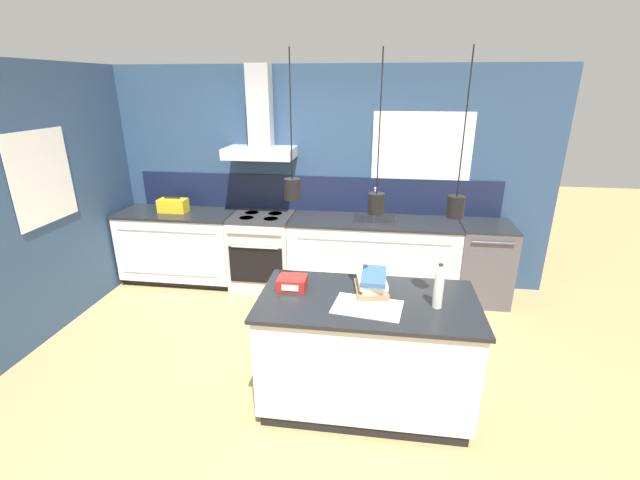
# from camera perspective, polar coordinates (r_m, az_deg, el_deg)

# --- Properties ---
(ground_plane) EXTENTS (16.00, 16.00, 0.00)m
(ground_plane) POSITION_cam_1_polar(r_m,az_deg,el_deg) (3.95, -5.34, -17.16)
(ground_plane) COLOR tan
(ground_plane) RESTS_ON ground
(wall_back) EXTENTS (5.60, 2.42, 2.60)m
(wall_back) POSITION_cam_1_polar(r_m,az_deg,el_deg) (5.21, -1.09, 8.70)
(wall_back) COLOR navy
(wall_back) RESTS_ON ground_plane
(wall_left) EXTENTS (0.08, 3.80, 2.60)m
(wall_left) POSITION_cam_1_polar(r_m,az_deg,el_deg) (5.05, -31.88, 4.69)
(wall_left) COLOR navy
(wall_left) RESTS_ON ground_plane
(counter_run_left) EXTENTS (1.42, 0.64, 0.91)m
(counter_run_left) POSITION_cam_1_polar(r_m,az_deg,el_deg) (5.67, -18.10, -0.77)
(counter_run_left) COLOR black
(counter_run_left) RESTS_ON ground_plane
(counter_run_sink) EXTENTS (1.95, 0.64, 1.26)m
(counter_run_sink) POSITION_cam_1_polar(r_m,az_deg,el_deg) (5.12, 6.97, -2.13)
(counter_run_sink) COLOR black
(counter_run_sink) RESTS_ON ground_plane
(oven_range) EXTENTS (0.73, 0.66, 0.91)m
(oven_range) POSITION_cam_1_polar(r_m,az_deg,el_deg) (5.30, -7.64, -1.46)
(oven_range) COLOR #B5B5BA
(oven_range) RESTS_ON ground_plane
(dishwasher) EXTENTS (0.58, 0.65, 0.91)m
(dishwasher) POSITION_cam_1_polar(r_m,az_deg,el_deg) (5.26, 20.85, -2.81)
(dishwasher) COLOR #4C4C51
(dishwasher) RESTS_ON ground_plane
(kitchen_island) EXTENTS (1.60, 0.85, 0.91)m
(kitchen_island) POSITION_cam_1_polar(r_m,az_deg,el_deg) (3.41, 6.10, -14.51)
(kitchen_island) COLOR black
(kitchen_island) RESTS_ON ground_plane
(bottle_on_island) EXTENTS (0.07, 0.07, 0.33)m
(bottle_on_island) POSITION_cam_1_polar(r_m,az_deg,el_deg) (3.10, 15.52, -6.33)
(bottle_on_island) COLOR silver
(bottle_on_island) RESTS_ON kitchen_island
(book_stack) EXTENTS (0.28, 0.35, 0.15)m
(book_stack) POSITION_cam_1_polar(r_m,az_deg,el_deg) (3.24, 6.94, -5.80)
(book_stack) COLOR olive
(book_stack) RESTS_ON kitchen_island
(red_supply_box) EXTENTS (0.21, 0.19, 0.09)m
(red_supply_box) POSITION_cam_1_polar(r_m,az_deg,el_deg) (3.29, -3.70, -5.71)
(red_supply_box) COLOR red
(red_supply_box) RESTS_ON kitchen_island
(paper_pile) EXTENTS (0.52, 0.38, 0.01)m
(paper_pile) POSITION_cam_1_polar(r_m,az_deg,el_deg) (3.06, 6.34, -8.85)
(paper_pile) COLOR silver
(paper_pile) RESTS_ON kitchen_island
(yellow_toolbox) EXTENTS (0.34, 0.18, 0.19)m
(yellow_toolbox) POSITION_cam_1_polar(r_m,az_deg,el_deg) (5.53, -19.00, 4.38)
(yellow_toolbox) COLOR gold
(yellow_toolbox) RESTS_ON counter_run_left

